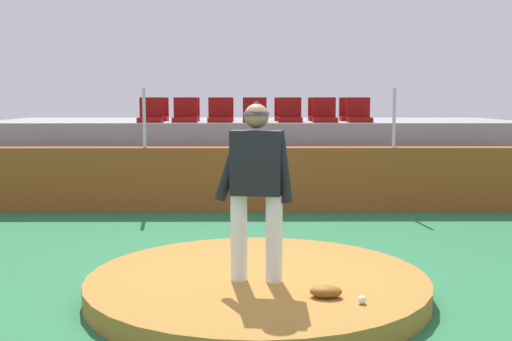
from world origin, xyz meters
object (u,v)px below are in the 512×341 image
stadium_chair_0 (151,115)px  stadium_chair_1 (185,115)px  stadium_chair_2 (220,115)px  stadium_chair_6 (359,115)px  stadium_chair_4 (290,115)px  stadium_chair_10 (255,114)px  baseball (362,300)px  stadium_chair_5 (324,115)px  stadium_chair_9 (222,114)px  stadium_chair_3 (255,115)px  pitcher (256,178)px  stadium_chair_13 (351,114)px  stadium_chair_8 (188,114)px  stadium_chair_11 (286,114)px  stadium_chair_7 (157,114)px  stadium_chair_12 (319,114)px  fielding_glove (326,292)px

stadium_chair_0 → stadium_chair_1: bearing=-177.2°
stadium_chair_2 → stadium_chair_6: bearing=-179.6°
stadium_chair_4 → stadium_chair_10: 1.14m
baseball → stadium_chair_2: stadium_chair_2 is taller
stadium_chair_2 → stadium_chair_5: (2.09, -0.02, 0.00)m
stadium_chair_9 → stadium_chair_10: size_ratio=1.00×
stadium_chair_2 → stadium_chair_3: size_ratio=1.00×
stadium_chair_0 → pitcher: bearing=107.9°
stadium_chair_6 → stadium_chair_5: bearing=2.8°
stadium_chair_10 → stadium_chair_13: same height
stadium_chair_0 → stadium_chair_8: size_ratio=1.00×
stadium_chair_5 → stadium_chair_10: bearing=-34.0°
stadium_chair_0 → stadium_chair_2: bearing=-179.5°
stadium_chair_11 → stadium_chair_10: bearing=0.8°
stadium_chair_4 → stadium_chair_7: 2.94m
stadium_chair_5 → stadium_chair_11: size_ratio=1.00×
pitcher → stadium_chair_7: size_ratio=3.63×
stadium_chair_13 → stadium_chair_6: bearing=91.3°
stadium_chair_10 → stadium_chair_12: (1.40, 0.01, 0.00)m
stadium_chair_1 → stadium_chair_13: size_ratio=1.00×
fielding_glove → stadium_chair_9: 8.08m
stadium_chair_1 → stadium_chair_9: same height
stadium_chair_0 → stadium_chair_11: (2.76, 0.95, 0.00)m
pitcher → stadium_chair_11: size_ratio=3.63×
stadium_chair_2 → stadium_chair_3: (0.70, 0.03, 0.00)m
stadium_chair_7 → pitcher: bearing=105.9°
baseball → stadium_chair_3: 7.36m
stadium_chair_1 → stadium_chair_5: bearing=179.2°
stadium_chair_4 → stadium_chair_6: 1.39m
pitcher → stadium_chair_11: bearing=93.5°
stadium_chair_7 → stadium_chair_4: bearing=162.7°
stadium_chair_1 → stadium_chair_0: bearing=2.8°
stadium_chair_10 → stadium_chair_1: bearing=32.9°
stadium_chair_0 → stadium_chair_4: bearing=-179.1°
stadium_chair_3 → stadium_chair_0: bearing=1.1°
baseball → stadium_chair_4: (-0.22, 7.15, 1.49)m
pitcher → stadium_chair_13: (2.10, 7.30, 0.47)m
fielding_glove → stadium_chair_7: (-2.72, 7.84, 1.47)m
stadium_chair_7 → stadium_chair_10: same height
stadium_chair_6 → stadium_chair_11: size_ratio=1.00×
stadium_chair_7 → stadium_chair_5: bearing=165.3°
pitcher → stadium_chair_9: bearing=104.2°
pitcher → stadium_chair_6: size_ratio=3.63×
stadium_chair_3 → stadium_chair_6: 2.10m
baseball → stadium_chair_1: size_ratio=0.15×
stadium_chair_2 → stadium_chair_5: 2.09m
stadium_chair_3 → stadium_chair_9: size_ratio=1.00×
stadium_chair_3 → stadium_chair_8: same height
stadium_chair_4 → stadium_chair_7: bearing=-17.3°
pitcher → stadium_chair_9: size_ratio=3.63×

